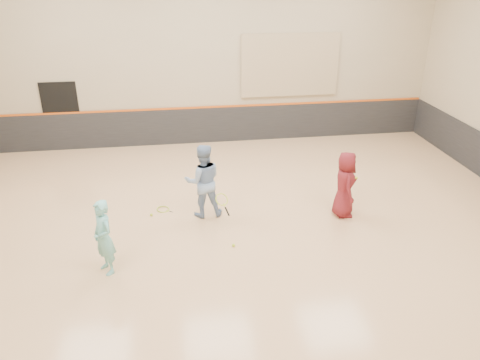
{
  "coord_description": "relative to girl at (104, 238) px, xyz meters",
  "views": [
    {
      "loc": [
        -1.04,
        -8.86,
        5.54
      ],
      "look_at": [
        0.34,
        0.4,
        1.15
      ],
      "focal_mm": 35.0,
      "sensor_mm": 36.0,
      "label": 1
    }
  ],
  "objects": [
    {
      "name": "room",
      "position": [
        2.49,
        0.97,
        0.05
      ],
      "size": [
        15.04,
        12.04,
        6.22
      ],
      "color": "tan",
      "rests_on": "ground"
    },
    {
      "name": "wainscot_back",
      "position": [
        2.49,
        6.94,
        -0.17
      ],
      "size": [
        14.9,
        0.04,
        1.2
      ],
      "primitive_type": "cube",
      "color": "#232326",
      "rests_on": "floor"
    },
    {
      "name": "accent_stripe",
      "position": [
        2.49,
        6.93,
        0.45
      ],
      "size": [
        14.9,
        0.03,
        0.06
      ],
      "primitive_type": "cube",
      "color": "#D85914",
      "rests_on": "wall_back"
    },
    {
      "name": "acoustic_panel",
      "position": [
        5.29,
        6.92,
        1.73
      ],
      "size": [
        3.2,
        0.08,
        2.0
      ],
      "primitive_type": "cube",
      "color": "tan",
      "rests_on": "wall_back"
    },
    {
      "name": "doorway",
      "position": [
        -2.01,
        6.95,
        0.33
      ],
      "size": [
        1.1,
        0.05,
        2.2
      ],
      "primitive_type": "cube",
      "color": "black",
      "rests_on": "floor"
    },
    {
      "name": "girl",
      "position": [
        0.0,
        0.0,
        0.0
      ],
      "size": [
        0.61,
        0.67,
        1.54
      ],
      "primitive_type": "imported",
      "rotation": [
        0.0,
        0.0,
        -1.01
      ],
      "color": "#73C8C8",
      "rests_on": "floor"
    },
    {
      "name": "instructor",
      "position": [
        2.05,
        1.99,
        0.13
      ],
      "size": [
        0.9,
        0.72,
        1.79
      ],
      "primitive_type": "imported",
      "rotation": [
        0.0,
        0.0,
        3.19
      ],
      "color": "#819EC8",
      "rests_on": "floor"
    },
    {
      "name": "young_man",
      "position": [
        5.33,
        1.51,
        0.03
      ],
      "size": [
        0.57,
        0.82,
        1.6
      ],
      "primitive_type": "imported",
      "rotation": [
        0.0,
        0.0,
        1.49
      ],
      "color": "maroon",
      "rests_on": "floor"
    },
    {
      "name": "held_racket",
      "position": [
        2.44,
        1.59,
        -0.19
      ],
      "size": [
        0.51,
        0.51,
        0.52
      ],
      "primitive_type": null,
      "color": "#C9E331",
      "rests_on": "instructor"
    },
    {
      "name": "spare_racket",
      "position": [
        1.06,
        2.37,
        -0.72
      ],
      "size": [
        0.69,
        0.69,
        0.1
      ],
      "primitive_type": null,
      "color": "#A3C42B",
      "rests_on": "floor"
    },
    {
      "name": "ball_under_racket",
      "position": [
        2.56,
        0.49,
        -0.73
      ],
      "size": [
        0.07,
        0.07,
        0.07
      ],
      "primitive_type": "sphere",
      "color": "#C8E936",
      "rests_on": "floor"
    },
    {
      "name": "ball_in_hand",
      "position": [
        5.51,
        1.31,
        0.28
      ],
      "size": [
        0.07,
        0.07,
        0.07
      ],
      "primitive_type": "sphere",
      "color": "yellow",
      "rests_on": "young_man"
    },
    {
      "name": "ball_beside_spare",
      "position": [
        0.79,
        2.09,
        -0.73
      ],
      "size": [
        0.07,
        0.07,
        0.07
      ],
      "primitive_type": "sphere",
      "color": "#AFC62E",
      "rests_on": "floor"
    }
  ]
}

